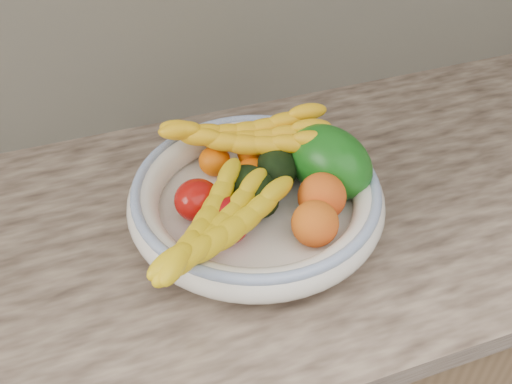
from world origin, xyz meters
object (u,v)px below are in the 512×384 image
object	(u,v)px
banana_bunch_back	(246,140)
banana_bunch_front	(217,230)
green_mango	(329,162)
fruit_bowl	(256,198)

from	to	relation	value
banana_bunch_back	banana_bunch_front	bearing A→B (deg)	-103.67
banana_bunch_front	green_mango	bearing A→B (deg)	-17.93
banana_bunch_back	banana_bunch_front	xyz separation A→B (m)	(-0.10, -0.17, -0.01)
green_mango	fruit_bowl	bearing A→B (deg)	162.29
banana_bunch_back	banana_bunch_front	size ratio (longest dim) A/B	1.01
green_mango	banana_bunch_back	xyz separation A→B (m)	(-0.11, 0.08, 0.01)
fruit_bowl	green_mango	distance (m)	0.13
green_mango	banana_bunch_back	size ratio (longest dim) A/B	0.54
green_mango	banana_bunch_front	size ratio (longest dim) A/B	0.55
fruit_bowl	banana_bunch_back	xyz separation A→B (m)	(0.02, 0.09, 0.04)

